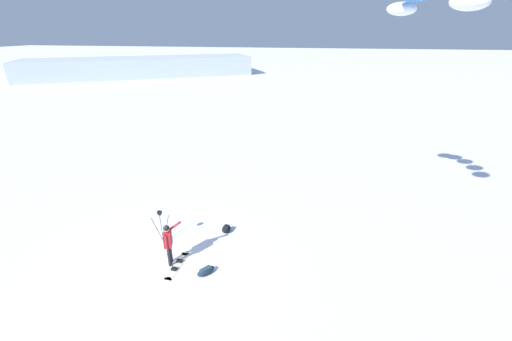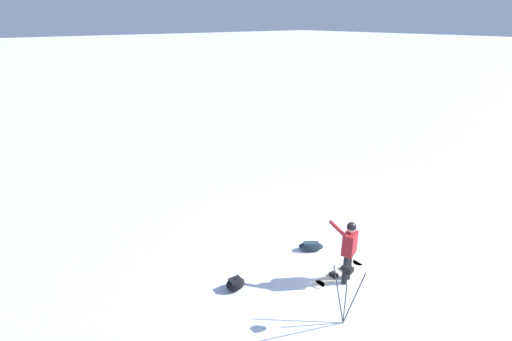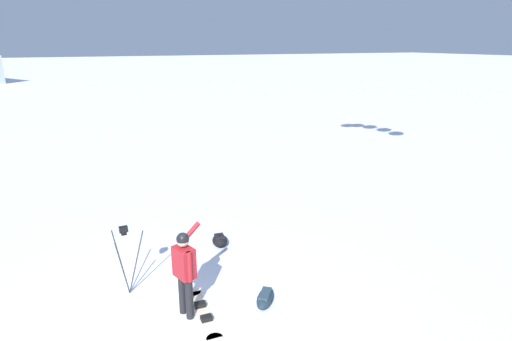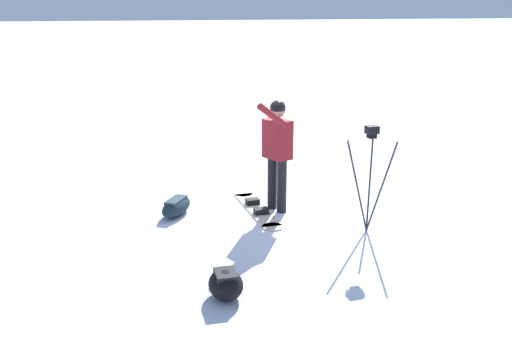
# 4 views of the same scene
# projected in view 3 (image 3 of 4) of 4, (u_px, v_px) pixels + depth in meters

# --- Properties ---
(ground_plane) EXTENTS (300.00, 300.00, 0.00)m
(ground_plane) POSITION_uv_depth(u_px,v_px,m) (174.00, 338.00, 7.11)
(ground_plane) COLOR white
(snowboarder) EXTENTS (0.61, 0.62, 1.67)m
(snowboarder) POSITION_uv_depth(u_px,v_px,m) (185.00, 266.00, 7.43)
(snowboarder) COLOR black
(snowboarder) RESTS_ON ground_plane
(snowboard) EXTENTS (1.79, 0.36, 0.10)m
(snowboard) POSITION_uv_depth(u_px,v_px,m) (203.00, 313.00, 7.74)
(snowboard) COLOR beige
(snowboard) RESTS_ON ground_plane
(gear_bag_large) EXTENTS (0.72, 0.66, 0.25)m
(gear_bag_large) POSITION_uv_depth(u_px,v_px,m) (265.00, 298.00, 8.00)
(gear_bag_large) COLOR #192833
(gear_bag_large) RESTS_ON ground_plane
(camera_tripod) EXTENTS (0.63, 0.59, 1.44)m
(camera_tripod) POSITION_uv_depth(u_px,v_px,m) (125.00, 247.00, 8.09)
(camera_tripod) COLOR #262628
(camera_tripod) RESTS_ON ground_plane
(gear_bag_small) EXTENTS (0.50, 0.40, 0.30)m
(gear_bag_small) POSITION_uv_depth(u_px,v_px,m) (220.00, 240.00, 10.26)
(gear_bag_small) COLOR black
(gear_bag_small) RESTS_ON ground_plane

